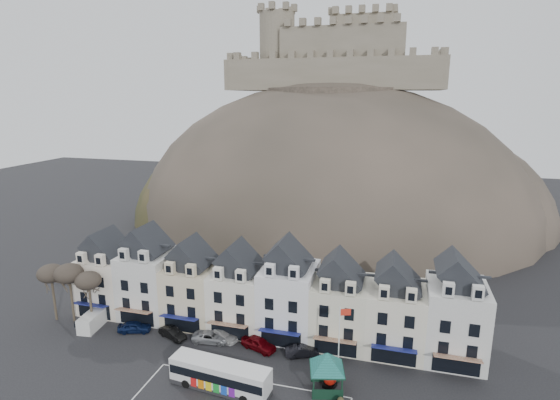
# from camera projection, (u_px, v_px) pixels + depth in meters

# --- Properties ---
(townhouse_terrace) EXTENTS (54.40, 9.35, 11.80)m
(townhouse_terrace) POSITION_uv_depth(u_px,v_px,m) (265.00, 292.00, 57.88)
(townhouse_terrace) COLOR #EFE3CF
(townhouse_terrace) RESTS_ON ground
(castle_hill) EXTENTS (100.00, 76.00, 68.00)m
(castle_hill) POSITION_uv_depth(u_px,v_px,m) (333.00, 222.00, 108.47)
(castle_hill) COLOR #322E27
(castle_hill) RESTS_ON ground
(castle) EXTENTS (50.20, 22.20, 22.00)m
(castle) POSITION_uv_depth(u_px,v_px,m) (339.00, 56.00, 105.87)
(castle) COLOR #6C6352
(castle) RESTS_ON ground
(tree_left_far) EXTENTS (3.61, 3.61, 8.24)m
(tree_left_far) POSITION_uv_depth(u_px,v_px,m) (51.00, 274.00, 59.91)
(tree_left_far) COLOR #3C3426
(tree_left_far) RESTS_ON ground
(tree_left_mid) EXTENTS (3.78, 3.78, 8.64)m
(tree_left_mid) POSITION_uv_depth(u_px,v_px,m) (69.00, 274.00, 59.06)
(tree_left_mid) COLOR #3C3426
(tree_left_mid) RESTS_ON ground
(tree_left_near) EXTENTS (3.43, 3.43, 7.84)m
(tree_left_near) POSITION_uv_depth(u_px,v_px,m) (88.00, 281.00, 58.44)
(tree_left_near) COLOR #3C3426
(tree_left_near) RESTS_ON ground
(bus) EXTENTS (11.35, 3.71, 3.15)m
(bus) POSITION_uv_depth(u_px,v_px,m) (220.00, 374.00, 46.58)
(bus) COLOR #262628
(bus) RESTS_ON ground
(bus_shelter) EXTENTS (6.94, 6.94, 4.54)m
(bus_shelter) POSITION_uv_depth(u_px,v_px,m) (327.00, 361.00, 45.89)
(bus_shelter) COLOR black
(bus_shelter) RESTS_ON ground
(red_buoy) EXTENTS (1.53, 1.53, 1.79)m
(red_buoy) POSITION_uv_depth(u_px,v_px,m) (330.00, 380.00, 47.04)
(red_buoy) COLOR black
(red_buoy) RESTS_ON ground
(flagpole) EXTENTS (1.20, 0.52, 8.78)m
(flagpole) POSITION_uv_depth(u_px,v_px,m) (340.00, 338.00, 47.47)
(flagpole) COLOR silver
(flagpole) RESTS_ON ground
(white_van) EXTENTS (2.53, 4.79, 2.09)m
(white_van) POSITION_uv_depth(u_px,v_px,m) (93.00, 321.00, 59.13)
(white_van) COLOR silver
(white_van) RESTS_ON ground
(car_navy) EXTENTS (4.62, 2.96, 1.46)m
(car_navy) POSITION_uv_depth(u_px,v_px,m) (135.00, 327.00, 58.14)
(car_navy) COLOR #0B173B
(car_navy) RESTS_ON ground
(car_black) EXTENTS (4.34, 2.85, 1.35)m
(car_black) POSITION_uv_depth(u_px,v_px,m) (173.00, 333.00, 56.68)
(car_black) COLOR black
(car_black) RESTS_ON ground
(car_silver) EXTENTS (4.98, 2.78, 1.34)m
(car_silver) POSITION_uv_depth(u_px,v_px,m) (211.00, 337.00, 55.80)
(car_silver) COLOR #97999E
(car_silver) RESTS_ON ground
(car_white) EXTENTS (4.84, 3.40, 1.30)m
(car_white) POSITION_uv_depth(u_px,v_px,m) (223.00, 334.00, 56.42)
(car_white) COLOR #B9B9B9
(car_white) RESTS_ON ground
(car_maroon) EXTENTS (4.99, 3.33, 1.58)m
(car_maroon) POSITION_uv_depth(u_px,v_px,m) (259.00, 343.00, 54.12)
(car_maroon) COLOR #53040A
(car_maroon) RESTS_ON ground
(car_charcoal) EXTENTS (4.25, 2.88, 1.33)m
(car_charcoal) POSITION_uv_depth(u_px,v_px,m) (302.00, 351.00, 52.78)
(car_charcoal) COLOR black
(car_charcoal) RESTS_ON ground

